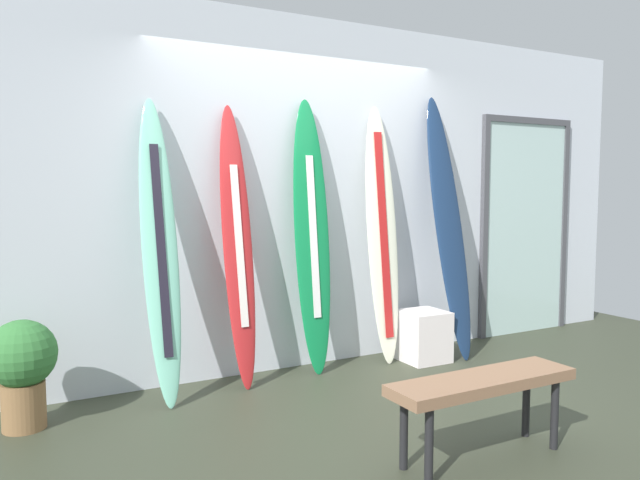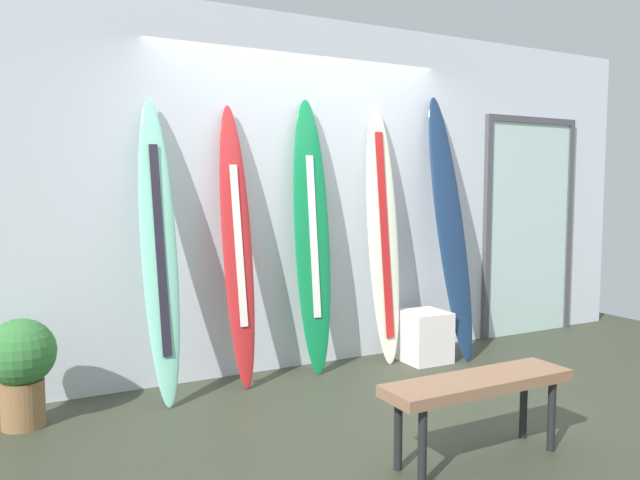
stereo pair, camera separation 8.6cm
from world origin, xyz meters
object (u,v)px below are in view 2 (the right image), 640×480
at_px(surfboard_ivory, 383,234).
at_px(surfboard_navy, 450,228).
at_px(surfboard_crimson, 237,248).
at_px(potted_plant, 21,363).
at_px(display_block_left, 424,336).
at_px(glass_door, 529,223).
at_px(surfboard_seafoam, 159,249).
at_px(bench, 478,388).
at_px(surfboard_emerald, 312,236).

xyz_separation_m(surfboard_ivory, surfboard_navy, (0.61, -0.12, 0.05)).
distance_m(surfboard_crimson, surfboard_navy, 1.89).
distance_m(surfboard_crimson, potted_plant, 1.58).
height_order(surfboard_ivory, display_block_left, surfboard_ivory).
height_order(surfboard_navy, glass_door, surfboard_navy).
height_order(surfboard_ivory, potted_plant, surfboard_ivory).
xyz_separation_m(surfboard_seafoam, bench, (1.26, -1.74, -0.65)).
bearing_deg(surfboard_seafoam, bench, -54.11).
height_order(surfboard_seafoam, bench, surfboard_seafoam).
relative_size(surfboard_emerald, surfboard_ivory, 1.01).
xyz_separation_m(surfboard_seafoam, surfboard_ivory, (1.86, 0.08, 0.03)).
relative_size(surfboard_seafoam, bench, 1.88).
distance_m(surfboard_seafoam, potted_plant, 1.08).
relative_size(surfboard_crimson, display_block_left, 4.90).
distance_m(surfboard_ivory, surfboard_navy, 0.62).
distance_m(display_block_left, glass_door, 1.81).
distance_m(surfboard_crimson, bench, 2.02).
height_order(glass_door, potted_plant, glass_door).
relative_size(surfboard_seafoam, glass_door, 0.97).
bearing_deg(display_block_left, bench, -118.78).
relative_size(surfboard_crimson, potted_plant, 3.10).
bearing_deg(potted_plant, surfboard_ivory, 3.96).
bearing_deg(surfboard_emerald, glass_door, 3.70).
distance_m(surfboard_seafoam, surfboard_ivory, 1.86).
bearing_deg(glass_door, surfboard_seafoam, -176.10).
bearing_deg(surfboard_ivory, glass_door, 5.27).
bearing_deg(bench, surfboard_emerald, 91.64).
xyz_separation_m(surfboard_crimson, bench, (0.68, -1.80, -0.62)).
bearing_deg(surfboard_seafoam, surfboard_ivory, 2.55).
relative_size(surfboard_navy, bench, 2.04).
bearing_deg(surfboard_seafoam, surfboard_crimson, 5.73).
distance_m(surfboard_navy, display_block_left, 0.95).
bearing_deg(bench, surfboard_crimson, 110.73).
distance_m(surfboard_crimson, surfboard_emerald, 0.63).
bearing_deg(glass_door, surfboard_ivory, -174.73).
bearing_deg(surfboard_seafoam, surfboard_emerald, 4.33).
bearing_deg(potted_plant, surfboard_crimson, 6.47).
bearing_deg(bench, display_block_left, 61.22).
bearing_deg(surfboard_crimson, surfboard_seafoam, -174.27).
bearing_deg(surfboard_seafoam, glass_door, 3.90).
bearing_deg(surfboard_crimson, bench, -69.27).
height_order(surfboard_emerald, surfboard_ivory, surfboard_emerald).
relative_size(surfboard_crimson, glass_door, 0.97).
relative_size(surfboard_seafoam, surfboard_ivory, 0.97).
xyz_separation_m(surfboard_navy, potted_plant, (-3.33, -0.07, -0.72)).
xyz_separation_m(surfboard_crimson, display_block_left, (1.59, -0.15, -0.81)).
relative_size(surfboard_navy, glass_door, 1.05).
distance_m(surfboard_navy, glass_door, 1.27).
distance_m(surfboard_crimson, surfboard_ivory, 1.28).
distance_m(surfboard_emerald, surfboard_ivory, 0.65).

